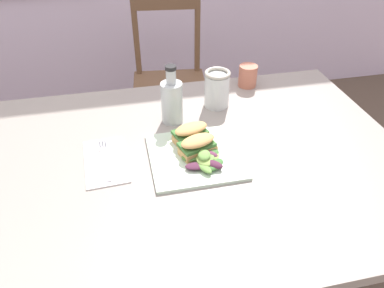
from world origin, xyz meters
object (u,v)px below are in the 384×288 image
chair_wooden_far (170,83)px  sandwich_half_front (198,145)px  plate_lunch (195,156)px  cup_extra_side (248,76)px  fork_on_napkin (105,157)px  bottle_cold_brew (172,103)px  sandwich_half_back (191,133)px  mason_jar_iced_tea (217,90)px  dining_table (165,190)px

chair_wooden_far → sandwich_half_front: 1.09m
plate_lunch → cup_extra_side: (0.29, 0.39, 0.04)m
chair_wooden_far → fork_on_napkin: bearing=-109.1°
chair_wooden_far → plate_lunch: chair_wooden_far is taller
sandwich_half_front → bottle_cold_brew: 0.20m
plate_lunch → sandwich_half_back: 0.08m
sandwich_half_back → mason_jar_iced_tea: mason_jar_iced_tea is taller
bottle_cold_brew → mason_jar_iced_tea: 0.18m
sandwich_half_front → cup_extra_side: bearing=53.5°
dining_table → plate_lunch: size_ratio=5.58×
plate_lunch → sandwich_half_back: bearing=87.3°
sandwich_half_back → cup_extra_side: size_ratio=1.43×
plate_lunch → bottle_cold_brew: bottle_cold_brew is taller
plate_lunch → sandwich_half_front: (0.01, 0.01, 0.03)m
dining_table → chair_wooden_far: 1.07m
plate_lunch → sandwich_half_front: sandwich_half_front is taller
fork_on_napkin → dining_table: bearing=-17.1°
bottle_cold_brew → cup_extra_side: bottle_cold_brew is taller
sandwich_half_front → sandwich_half_back: same height
fork_on_napkin → bottle_cold_brew: (0.22, 0.15, 0.06)m
fork_on_napkin → cup_extra_side: bearing=31.7°
sandwich_half_front → mason_jar_iced_tea: bearing=64.1°
sandwich_half_back → bottle_cold_brew: size_ratio=0.60×
chair_wooden_far → sandwich_half_front: chair_wooden_far is taller
dining_table → sandwich_half_back: bearing=35.1°
dining_table → mason_jar_iced_tea: mason_jar_iced_tea is taller
sandwich_half_front → sandwich_half_back: size_ratio=1.00×
plate_lunch → dining_table: bearing=177.6°
plate_lunch → mason_jar_iced_tea: bearing=63.2°
plate_lunch → mason_jar_iced_tea: 0.31m
bottle_cold_brew → cup_extra_side: 0.37m
sandwich_half_front → plate_lunch: bearing=-139.0°
mason_jar_iced_tea → cup_extra_side: 0.19m
mason_jar_iced_tea → cup_extra_side: size_ratio=1.58×
fork_on_napkin → bottle_cold_brew: size_ratio=0.95×
fork_on_napkin → cup_extra_side: 0.64m
cup_extra_side → sandwich_half_back: bearing=-132.1°
dining_table → cup_extra_side: cup_extra_side is taller
chair_wooden_far → bottle_cold_brew: size_ratio=4.46×
dining_table → sandwich_half_back: 0.19m
sandwich_half_back → fork_on_napkin: (-0.26, -0.02, -0.03)m
mason_jar_iced_tea → bottle_cold_brew: bearing=-158.4°
sandwich_half_back → bottle_cold_brew: bearing=103.7°
dining_table → fork_on_napkin: size_ratio=7.73×
chair_wooden_far → cup_extra_side: bearing=-72.6°
dining_table → fork_on_napkin: 0.20m
chair_wooden_far → mason_jar_iced_tea: bearing=-86.3°
bottle_cold_brew → plate_lunch: bearing=-81.9°
chair_wooden_far → sandwich_half_back: 1.03m
plate_lunch → fork_on_napkin: 0.26m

